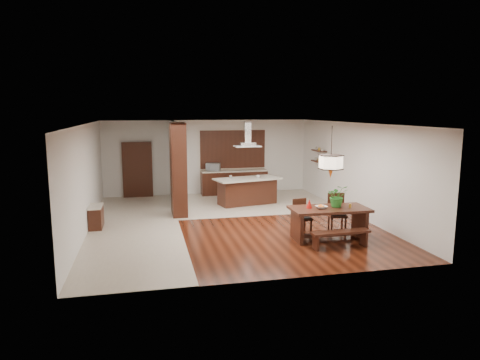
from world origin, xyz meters
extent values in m
plane|color=black|center=(0.00, 0.00, 0.00)|extent=(9.00, 9.00, 0.00)
cube|color=white|center=(0.00, 0.00, 2.90)|extent=(8.00, 9.00, 0.04)
cube|color=silver|center=(0.00, 4.50, 1.45)|extent=(8.00, 0.04, 2.90)
cube|color=silver|center=(0.00, -4.50, 1.45)|extent=(8.00, 0.04, 2.90)
cube|color=silver|center=(-4.00, 0.00, 1.45)|extent=(0.04, 9.00, 2.90)
cube|color=silver|center=(4.00, 0.00, 1.45)|extent=(0.04, 9.00, 2.90)
cube|color=beige|center=(-2.75, 0.00, 0.01)|extent=(2.50, 9.00, 0.01)
cube|color=beige|center=(1.25, 2.50, 0.01)|extent=(5.50, 4.00, 0.01)
cube|color=#3C210F|center=(0.00, 0.00, 2.88)|extent=(8.00, 9.00, 0.02)
cube|color=black|center=(-1.40, 1.20, 1.45)|extent=(0.45, 1.00, 2.90)
cube|color=silver|center=(-1.40, 3.30, 1.45)|extent=(0.18, 2.40, 2.90)
cube|color=black|center=(-3.81, 0.20, 0.32)|extent=(0.37, 0.88, 0.63)
cube|color=black|center=(-2.70, 4.40, 1.05)|extent=(1.10, 0.20, 2.10)
cube|color=black|center=(1.00, 4.20, 0.45)|extent=(2.60, 0.60, 0.90)
cube|color=beige|center=(1.00, 4.20, 0.92)|extent=(2.60, 0.62, 0.05)
cube|color=#9A552E|center=(1.00, 4.46, 1.75)|extent=(2.60, 0.08, 1.50)
cube|color=black|center=(3.87, 2.60, 1.40)|extent=(0.26, 0.90, 0.04)
cube|color=black|center=(3.87, 2.60, 1.80)|extent=(0.26, 0.90, 0.04)
cube|color=black|center=(2.14, -2.23, 0.79)|extent=(2.00, 1.04, 0.07)
cube|color=black|center=(1.28, -2.21, 0.38)|extent=(0.11, 0.79, 0.76)
cube|color=black|center=(2.99, -2.25, 0.38)|extent=(0.11, 0.79, 0.76)
imported|color=#297B29|center=(2.37, -2.18, 1.11)|extent=(0.61, 0.56, 0.57)
imported|color=beige|center=(1.90, -2.26, 0.86)|extent=(0.34, 0.34, 0.07)
cone|color=#B2130C|center=(1.62, -2.15, 0.94)|extent=(0.18, 0.18, 0.23)
cylinder|color=gold|center=(2.67, -2.32, 0.87)|extent=(0.07, 0.07, 0.10)
cube|color=black|center=(1.06, 2.24, 0.45)|extent=(2.09, 1.16, 0.89)
cube|color=beige|center=(1.06, 2.19, 0.92)|extent=(2.44, 1.46, 0.05)
imported|color=silver|center=(1.43, 2.16, 0.99)|extent=(0.14, 0.14, 0.10)
imported|color=silver|center=(0.17, 4.20, 1.10)|extent=(0.63, 0.52, 0.30)
camera|label=1|loc=(-2.41, -12.10, 3.28)|focal=32.00mm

